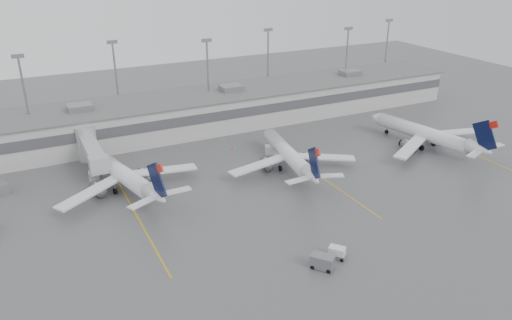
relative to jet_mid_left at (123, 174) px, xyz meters
name	(u,v)px	position (x,y,z in m)	size (l,w,h in m)	color
ground	(301,260)	(17.04, -32.85, -3.03)	(260.00, 260.00, 0.00)	#4D4D4F
terminal	(172,115)	(17.04, 25.13, 1.14)	(152.00, 17.00, 9.45)	#ABABA6
light_masts	(162,76)	(17.04, 30.90, 8.99)	(142.40, 8.00, 20.60)	gray
jet_bridge_right	(90,149)	(-3.46, 12.87, 0.84)	(4.00, 17.20, 7.00)	#96999B
stand_markings	(232,190)	(17.04, -8.85, -3.03)	(105.25, 40.00, 0.01)	#D89F0C
jet_mid_left	(123,174)	(0.00, 0.00, 0.00)	(26.14, 29.66, 9.76)	silver
jet_mid_right	(289,155)	(31.03, -5.06, -0.12)	(25.56, 28.87, 9.38)	silver
jet_far_right	(427,134)	(63.17, -8.57, 0.08)	(27.20, 30.75, 10.03)	silver
baggage_tug	(337,254)	(21.83, -34.54, -2.38)	(2.88, 3.02, 1.68)	white
baggage_cart	(323,262)	(18.63, -35.74, -1.99)	(3.37, 3.55, 2.01)	slate
gse_uld_b	(97,176)	(-3.83, 6.02, -2.09)	(2.68, 1.78, 1.90)	white
gse_uld_c	(271,150)	(31.46, 3.05, -2.12)	(2.59, 1.73, 1.83)	white
gse_loader	(1,188)	(-19.89, 8.34, -2.05)	(1.96, 3.14, 1.96)	slate
cone_b	(108,176)	(-1.74, 6.21, -2.71)	(0.41, 0.41, 0.65)	#F83E05
cone_c	(232,148)	(25.11, 9.10, -2.72)	(0.39, 0.39, 0.62)	#F83E05
cone_d	(380,124)	(63.65, 7.37, -2.64)	(0.50, 0.50, 0.80)	#F83E05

